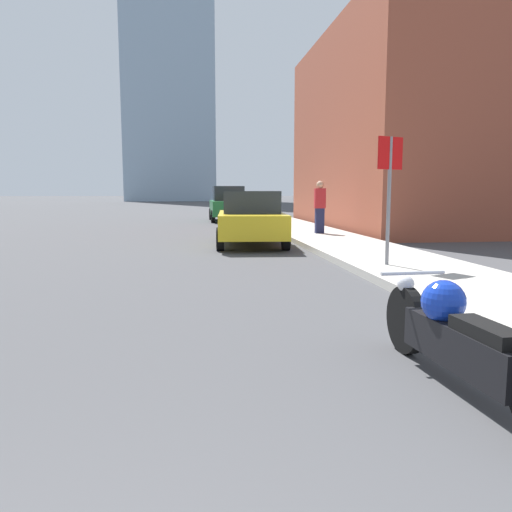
# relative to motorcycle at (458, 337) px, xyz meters

# --- Properties ---
(sidewalk) EXTENTS (2.42, 240.00, 0.15)m
(sidewalk) POSITION_rel_motorcycle_xyz_m (2.17, 36.80, -0.33)
(sidewalk) COLOR #B2ADA3
(sidewalk) RESTS_ON ground_plane
(brick_storefront) EXTENTS (9.29, 13.09, 8.18)m
(brick_storefront) POSITION_rel_motorcycle_xyz_m (8.23, 17.30, 3.68)
(brick_storefront) COLOR brown
(brick_storefront) RESTS_ON ground_plane
(motorcycle) EXTENTS (0.62, 2.47, 0.82)m
(motorcycle) POSITION_rel_motorcycle_xyz_m (0.00, 0.00, 0.00)
(motorcycle) COLOR black
(motorcycle) RESTS_ON ground_plane
(parked_car_yellow) EXTENTS (2.15, 4.25, 1.55)m
(parked_car_yellow) POSITION_rel_motorcycle_xyz_m (-0.36, 10.68, 0.37)
(parked_car_yellow) COLOR gold
(parked_car_yellow) RESTS_ON ground_plane
(parked_car_green) EXTENTS (1.92, 4.42, 1.83)m
(parked_car_green) POSITION_rel_motorcycle_xyz_m (-0.14, 22.87, 0.49)
(parked_car_green) COLOR #1E6B33
(parked_car_green) RESTS_ON ground_plane
(stop_sign) EXTENTS (0.57, 0.26, 2.40)m
(stop_sign) POSITION_rel_motorcycle_xyz_m (1.65, 5.51, 1.37)
(stop_sign) COLOR slate
(stop_sign) RESTS_ON sidewalk
(pedestrian) EXTENTS (0.36, 0.24, 1.75)m
(pedestrian) POSITION_rel_motorcycle_xyz_m (2.21, 12.81, 0.65)
(pedestrian) COLOR #1E2347
(pedestrian) RESTS_ON sidewalk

